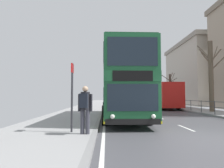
% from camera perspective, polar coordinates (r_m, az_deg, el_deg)
% --- Properties ---
extents(ground, '(15.80, 140.00, 0.20)m').
position_cam_1_polar(ground, '(7.92, 22.36, -14.07)').
color(ground, '#47474C').
extents(double_decker_bus_main, '(2.76, 10.35, 4.38)m').
position_cam_1_polar(double_decker_bus_main, '(13.72, 2.92, -0.31)').
color(double_decker_bus_main, '#19512D').
rests_on(double_decker_bus_main, ground).
extents(background_bus_far_lane, '(2.83, 10.77, 3.04)m').
position_cam_1_polar(background_bus_far_lane, '(26.82, 13.12, -3.14)').
color(background_bus_far_lane, red).
rests_on(background_bus_far_lane, ground).
extents(pedestrian_railing_far_kerb, '(0.05, 32.81, 1.03)m').
position_cam_1_polar(pedestrian_railing_far_kerb, '(22.31, 20.30, -5.07)').
color(pedestrian_railing_far_kerb, '#2D3338').
rests_on(pedestrian_railing_far_kerb, ground).
extents(pedestrian_with_backpack, '(0.55, 0.55, 1.77)m').
position_cam_1_polar(pedestrian_with_backpack, '(7.54, -7.67, -6.14)').
color(pedestrian_with_backpack, '#383842').
rests_on(pedestrian_with_backpack, ground).
extents(bus_stop_sign_near, '(0.08, 0.44, 2.69)m').
position_cam_1_polar(bus_stop_sign_near, '(8.06, -11.24, -1.52)').
color(bus_stop_sign_near, '#2D2D33').
rests_on(bus_stop_sign_near, ground).
extents(bare_tree_far_00, '(2.75, 1.96, 4.90)m').
position_cam_1_polar(bare_tree_far_00, '(31.96, 16.09, -1.21)').
color(bare_tree_far_00, '#423328').
rests_on(bare_tree_far_00, ground).
extents(bare_tree_far_01, '(2.41, 1.31, 5.66)m').
position_cam_1_polar(bare_tree_far_01, '(45.17, 11.68, -1.66)').
color(bare_tree_far_01, '#4C3D2D').
rests_on(bare_tree_far_01, ground).
extents(bare_tree_far_02, '(2.59, 2.42, 6.53)m').
position_cam_1_polar(bare_tree_far_02, '(20.77, 26.24, 2.44)').
color(bare_tree_far_02, brown).
rests_on(bare_tree_far_02, ground).
extents(background_building_01, '(12.89, 15.95, 11.31)m').
position_cam_1_polar(background_building_01, '(41.50, 26.41, 2.58)').
color(background_building_01, '#B2A899').
rests_on(background_building_01, ground).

